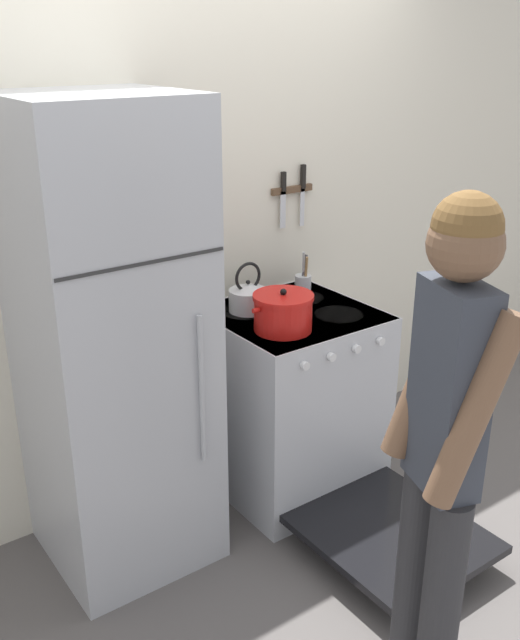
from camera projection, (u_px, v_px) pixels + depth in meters
ground_plane at (202, 468)px, 3.66m from camera, size 14.00×14.00×0.00m
wall_back at (190, 224)px, 3.21m from camera, size 10.00×0.06×2.55m
refrigerator at (113, 346)px, 2.76m from camera, size 0.63×0.66×1.89m
stove_range at (296, 403)px, 3.37m from camera, size 0.71×1.40×0.90m
dutch_oven_pot at (283, 312)px, 3.01m from camera, size 0.30×0.26×0.19m
tea_kettle at (248, 296)px, 3.23m from camera, size 0.22×0.18×0.23m
utensil_jar at (303, 284)px, 3.41m from camera, size 0.08×0.08×0.23m
person at (443, 444)px, 2.05m from camera, size 0.35×0.40×1.71m
wall_knife_strip at (293, 189)px, 3.43m from camera, size 0.24×0.03×0.30m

